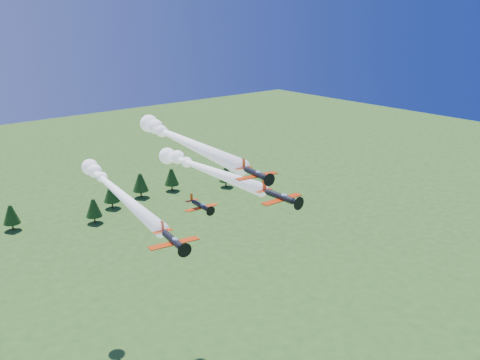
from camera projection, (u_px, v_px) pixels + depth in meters
plane_lead at (179, 138)px, 99.84m from camera, size 11.21×46.48×3.70m
plane_left at (114, 189)px, 107.25m from camera, size 13.60×52.80×3.70m
plane_right at (202, 168)px, 109.90m from camera, size 8.49×42.40×3.70m
plane_slot at (201, 206)px, 96.65m from camera, size 6.51×7.07×2.28m
treeline at (15, 219)px, 177.59m from camera, size 170.73×20.03×11.74m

